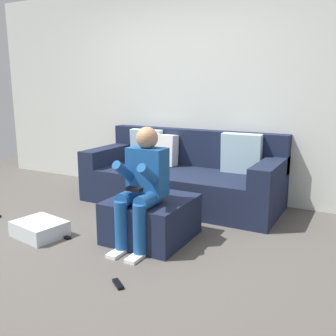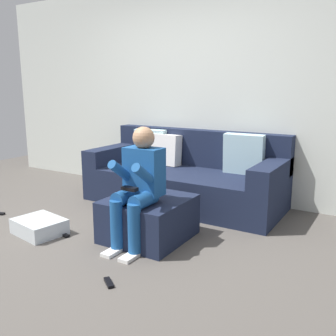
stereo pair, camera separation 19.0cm
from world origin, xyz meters
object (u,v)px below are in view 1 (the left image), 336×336
(ottoman, at_px, (151,219))
(remote_near_ottoman, at_px, (118,284))
(couch_sectional, at_px, (183,177))
(storage_bin, at_px, (40,229))
(person_seated, at_px, (142,183))
(remote_by_storage_bin, at_px, (64,236))

(ottoman, height_order, remote_near_ottoman, ottoman)
(couch_sectional, relative_size, storage_bin, 5.06)
(couch_sectional, relative_size, person_seated, 2.21)
(person_seated, bearing_deg, remote_near_ottoman, -72.71)
(ottoman, xyz_separation_m, remote_by_storage_bin, (-0.73, -0.38, -0.18))
(ottoman, relative_size, remote_near_ottoman, 5.18)
(storage_bin, relative_size, remote_by_storage_bin, 2.67)
(couch_sectional, height_order, remote_by_storage_bin, couch_sectional)
(storage_bin, bearing_deg, remote_near_ottoman, -18.53)
(ottoman, distance_m, remote_by_storage_bin, 0.84)
(couch_sectional, height_order, remote_near_ottoman, couch_sectional)
(couch_sectional, height_order, ottoman, couch_sectional)
(remote_by_storage_bin, bearing_deg, person_seated, 26.87)
(couch_sectional, distance_m, person_seated, 1.38)
(storage_bin, relative_size, remote_near_ottoman, 3.23)
(person_seated, height_order, storage_bin, person_seated)
(storage_bin, distance_m, remote_near_ottoman, 1.25)
(ottoman, distance_m, remote_near_ottoman, 0.90)
(couch_sectional, xyz_separation_m, remote_by_storage_bin, (-0.50, -1.52, -0.30))
(remote_by_storage_bin, bearing_deg, storage_bin, -147.26)
(couch_sectional, distance_m, remote_by_storage_bin, 1.63)
(remote_by_storage_bin, bearing_deg, couch_sectional, 84.34)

